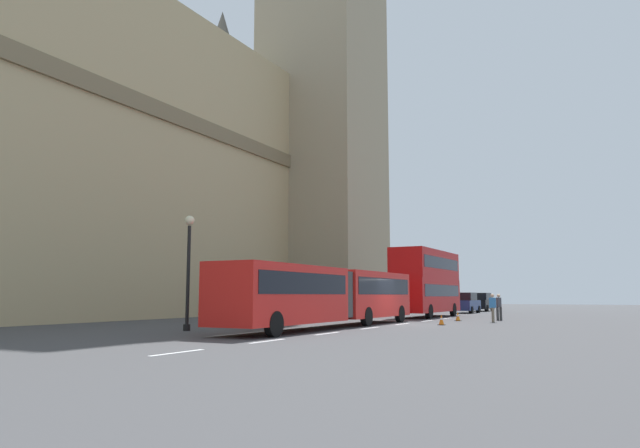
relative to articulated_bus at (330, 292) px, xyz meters
The scene contains 11 objects.
ground_plane 5.32m from the articulated_bus, 23.38° to the right, with size 160.00×160.00×0.00m, color #424244.
lane_centre_marking 2.69m from the articulated_bus, 76.95° to the right, with size 29.80×0.16×0.01m.
articulated_bus is the anchor object (origin of this frame).
double_decker_bus 16.07m from the articulated_bus, ahead, with size 9.70×2.54×4.90m.
sedan_lead 27.09m from the articulated_bus, ahead, with size 4.40×1.86×1.85m.
sedan_trailing 34.19m from the articulated_bus, ahead, with size 4.40×1.86×1.85m.
traffic_cone_west 6.75m from the articulated_bus, 40.05° to the right, with size 0.36×0.36×0.58m.
traffic_cone_middle 11.25m from the articulated_bus, 19.50° to the right, with size 0.36×0.36×0.58m.
street_lamp 7.17m from the articulated_bus, 140.28° to the left, with size 0.44×0.44×5.27m.
pedestrian_near_cones 11.42m from the articulated_bus, 32.19° to the right, with size 0.36×0.44×1.69m.
pedestrian_by_kerb 13.90m from the articulated_bus, 25.06° to the right, with size 0.46×0.38×1.69m.
Camera 1 is at (-30.65, -11.23, 1.60)m, focal length 32.42 mm.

